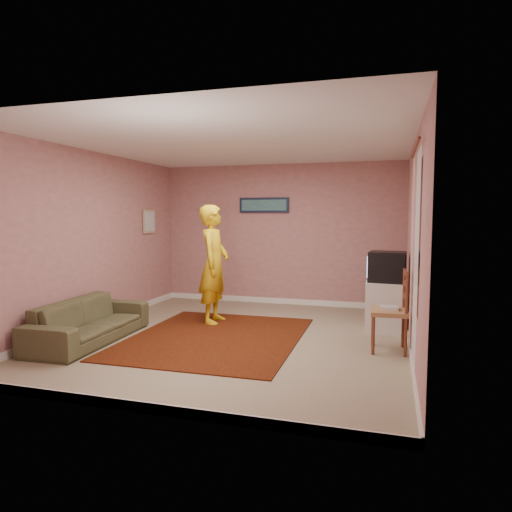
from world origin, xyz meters
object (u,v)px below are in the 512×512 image
(tv_cabinet, at_px, (386,307))
(crt_tv, at_px, (387,267))
(chair_a, at_px, (386,282))
(chair_b, at_px, (389,302))
(person, at_px, (214,264))
(sofa, at_px, (90,321))

(tv_cabinet, distance_m, crt_tv, 0.57)
(tv_cabinet, bearing_deg, chair_a, 91.30)
(chair_a, bearing_deg, chair_b, -87.97)
(chair_a, relative_size, person, 0.26)
(chair_a, bearing_deg, tv_cabinet, -88.40)
(crt_tv, xyz_separation_m, person, (-2.56, -0.17, -0.03))
(chair_b, bearing_deg, person, -109.88)
(person, bearing_deg, chair_b, -110.86)
(tv_cabinet, height_order, person, person)
(chair_b, bearing_deg, chair_a, 178.84)
(tv_cabinet, distance_m, person, 2.63)
(tv_cabinet, bearing_deg, person, -176.33)
(chair_a, xyz_separation_m, person, (-2.54, -1.47, 0.38))
(chair_a, bearing_deg, crt_tv, -88.62)
(tv_cabinet, xyz_separation_m, chair_a, (-0.03, 1.30, 0.17))
(tv_cabinet, height_order, chair_a, chair_a)
(chair_b, relative_size, sofa, 0.29)
(sofa, bearing_deg, crt_tv, -68.75)
(crt_tv, height_order, chair_b, crt_tv)
(tv_cabinet, xyz_separation_m, crt_tv, (-0.01, 0.00, 0.57))
(chair_b, height_order, person, person)
(chair_a, distance_m, person, 2.96)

